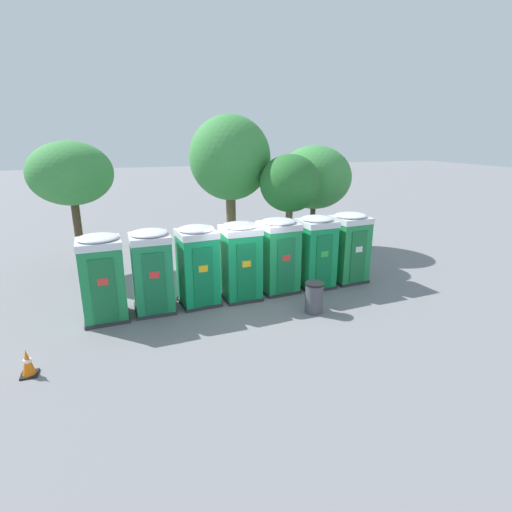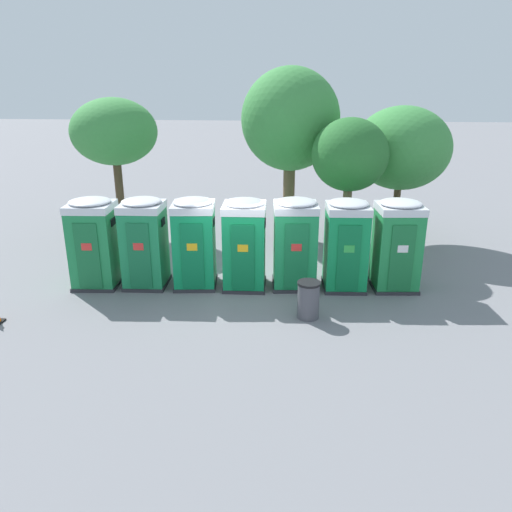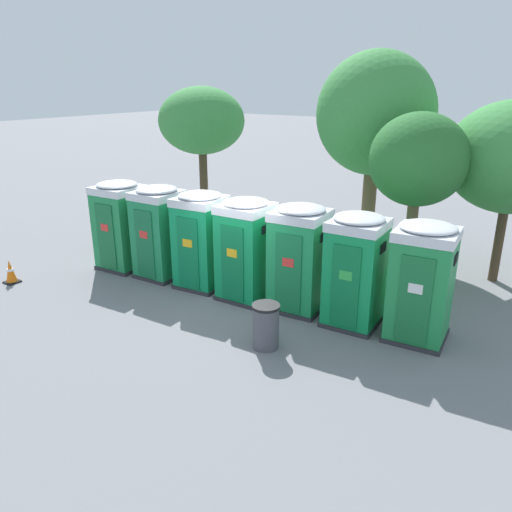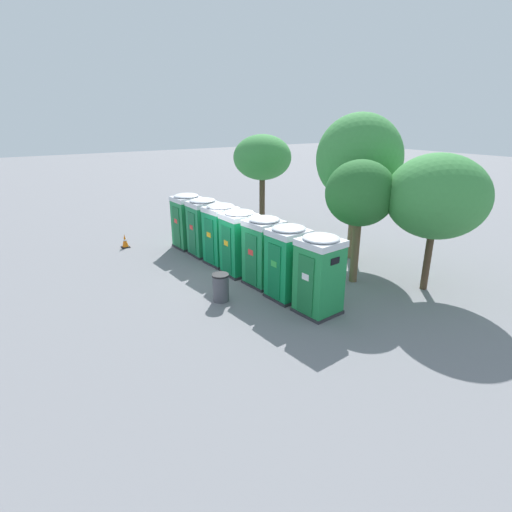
{
  "view_description": "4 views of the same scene",
  "coord_description": "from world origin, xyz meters",
  "px_view_note": "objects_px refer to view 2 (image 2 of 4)",
  "views": [
    {
      "loc": [
        -3.53,
        -11.69,
        5.17
      ],
      "look_at": [
        0.55,
        0.21,
        1.36
      ],
      "focal_mm": 28.0,
      "sensor_mm": 36.0,
      "label": 1
    },
    {
      "loc": [
        1.43,
        -12.93,
        5.59
      ],
      "look_at": [
        0.31,
        0.19,
        0.91
      ],
      "focal_mm": 35.0,
      "sensor_mm": 36.0,
      "label": 2
    },
    {
      "loc": [
        6.67,
        -9.31,
        5.18
      ],
      "look_at": [
        0.25,
        0.19,
        1.13
      ],
      "focal_mm": 35.0,
      "sensor_mm": 36.0,
      "label": 3
    },
    {
      "loc": [
        12.55,
        -7.48,
        5.85
      ],
      "look_at": [
        0.99,
        0.24,
        0.98
      ],
      "focal_mm": 28.0,
      "sensor_mm": 36.0,
      "label": 4
    }
  ],
  "objects_px": {
    "portapotty_1": "(144,242)",
    "trash_can": "(308,300)",
    "portapotty_4": "(295,243)",
    "portapotty_3": "(244,244)",
    "street_tree_0": "(402,148)",
    "street_tree_2": "(114,132)",
    "portapotty_2": "(194,243)",
    "portapotty_6": "(397,244)",
    "street_tree_1": "(290,120)",
    "portapotty_0": "(94,242)",
    "portapotty_5": "(346,244)",
    "street_tree_3": "(350,156)"
  },
  "relations": [
    {
      "from": "portapotty_2",
      "to": "portapotty_6",
      "type": "height_order",
      "value": "same"
    },
    {
      "from": "portapotty_1",
      "to": "trash_can",
      "type": "relative_size",
      "value": 2.69
    },
    {
      "from": "street_tree_1",
      "to": "portapotty_1",
      "type": "bearing_deg",
      "value": -126.96
    },
    {
      "from": "street_tree_0",
      "to": "street_tree_2",
      "type": "bearing_deg",
      "value": -179.49
    },
    {
      "from": "portapotty_2",
      "to": "portapotty_6",
      "type": "xyz_separation_m",
      "value": [
        5.6,
        0.32,
        -0.0
      ]
    },
    {
      "from": "portapotty_1",
      "to": "portapotty_2",
      "type": "height_order",
      "value": "same"
    },
    {
      "from": "portapotty_6",
      "to": "street_tree_0",
      "type": "distance_m",
      "value": 4.93
    },
    {
      "from": "portapotty_4",
      "to": "street_tree_3",
      "type": "height_order",
      "value": "street_tree_3"
    },
    {
      "from": "portapotty_1",
      "to": "portapotty_3",
      "type": "relative_size",
      "value": 1.0
    },
    {
      "from": "trash_can",
      "to": "portapotty_1",
      "type": "bearing_deg",
      "value": 159.6
    },
    {
      "from": "portapotty_3",
      "to": "trash_can",
      "type": "bearing_deg",
      "value": -45.74
    },
    {
      "from": "portapotty_1",
      "to": "street_tree_2",
      "type": "relative_size",
      "value": 0.51
    },
    {
      "from": "portapotty_4",
      "to": "street_tree_1",
      "type": "xyz_separation_m",
      "value": [
        -0.29,
        4.9,
        2.94
      ]
    },
    {
      "from": "portapotty_2",
      "to": "street_tree_0",
      "type": "relative_size",
      "value": 0.53
    },
    {
      "from": "street_tree_0",
      "to": "portapotty_1",
      "type": "bearing_deg",
      "value": -148.12
    },
    {
      "from": "portapotty_1",
      "to": "portapotty_5",
      "type": "distance_m",
      "value": 5.61
    },
    {
      "from": "portapotty_6",
      "to": "street_tree_1",
      "type": "xyz_separation_m",
      "value": [
        -3.1,
        4.78,
        2.94
      ]
    },
    {
      "from": "trash_can",
      "to": "portapotty_0",
      "type": "bearing_deg",
      "value": 165.26
    },
    {
      "from": "portapotty_1",
      "to": "portapotty_4",
      "type": "height_order",
      "value": "same"
    },
    {
      "from": "portapotty_1",
      "to": "portapotty_6",
      "type": "distance_m",
      "value": 7.02
    },
    {
      "from": "portapotty_5",
      "to": "street_tree_3",
      "type": "xyz_separation_m",
      "value": [
        0.25,
        2.95,
        2.01
      ]
    },
    {
      "from": "portapotty_4",
      "to": "street_tree_1",
      "type": "bearing_deg",
      "value": 93.43
    },
    {
      "from": "street_tree_2",
      "to": "portapotty_3",
      "type": "bearing_deg",
      "value": -41.92
    },
    {
      "from": "portapotty_3",
      "to": "portapotty_5",
      "type": "height_order",
      "value": "same"
    },
    {
      "from": "street_tree_0",
      "to": "street_tree_1",
      "type": "distance_m",
      "value": 3.97
    },
    {
      "from": "portapotty_4",
      "to": "portapotty_6",
      "type": "bearing_deg",
      "value": 2.36
    },
    {
      "from": "portapotty_3",
      "to": "portapotty_4",
      "type": "xyz_separation_m",
      "value": [
        1.39,
        0.18,
        -0.0
      ]
    },
    {
      "from": "portapotty_1",
      "to": "street_tree_3",
      "type": "relative_size",
      "value": 0.57
    },
    {
      "from": "portapotty_5",
      "to": "portapotty_6",
      "type": "height_order",
      "value": "same"
    },
    {
      "from": "portapotty_0",
      "to": "portapotty_1",
      "type": "xyz_separation_m",
      "value": [
        1.4,
        0.13,
        0.0
      ]
    },
    {
      "from": "portapotty_0",
      "to": "trash_can",
      "type": "xyz_separation_m",
      "value": [
        5.97,
        -1.57,
        -0.81
      ]
    },
    {
      "from": "portapotty_6",
      "to": "street_tree_2",
      "type": "distance_m",
      "value": 10.6
    },
    {
      "from": "portapotty_1",
      "to": "street_tree_1",
      "type": "height_order",
      "value": "street_tree_1"
    },
    {
      "from": "street_tree_0",
      "to": "street_tree_2",
      "type": "distance_m",
      "value": 10.11
    },
    {
      "from": "street_tree_0",
      "to": "trash_can",
      "type": "height_order",
      "value": "street_tree_0"
    },
    {
      "from": "portapotty_6",
      "to": "portapotty_3",
      "type": "bearing_deg",
      "value": -175.95
    },
    {
      "from": "street_tree_1",
      "to": "street_tree_3",
      "type": "xyz_separation_m",
      "value": [
        1.95,
        -1.96,
        -0.93
      ]
    },
    {
      "from": "portapotty_6",
      "to": "trash_can",
      "type": "height_order",
      "value": "portapotty_6"
    },
    {
      "from": "portapotty_5",
      "to": "street_tree_1",
      "type": "xyz_separation_m",
      "value": [
        -1.7,
        4.9,
        2.94
      ]
    },
    {
      "from": "portapotty_3",
      "to": "portapotty_1",
      "type": "bearing_deg",
      "value": -177.67
    },
    {
      "from": "street_tree_2",
      "to": "street_tree_1",
      "type": "bearing_deg",
      "value": 4.17
    },
    {
      "from": "portapotty_0",
      "to": "street_tree_0",
      "type": "relative_size",
      "value": 0.53
    },
    {
      "from": "street_tree_0",
      "to": "trash_can",
      "type": "xyz_separation_m",
      "value": [
        -3.18,
        -6.53,
        -2.86
      ]
    },
    {
      "from": "portapotty_4",
      "to": "portapotty_6",
      "type": "xyz_separation_m",
      "value": [
        2.8,
        0.12,
        -0.0
      ]
    },
    {
      "from": "portapotty_4",
      "to": "trash_can",
      "type": "height_order",
      "value": "portapotty_4"
    },
    {
      "from": "portapotty_6",
      "to": "street_tree_3",
      "type": "relative_size",
      "value": 0.57
    },
    {
      "from": "portapotty_2",
      "to": "trash_can",
      "type": "bearing_deg",
      "value": -29.45
    },
    {
      "from": "trash_can",
      "to": "street_tree_2",
      "type": "bearing_deg",
      "value": 137.06
    },
    {
      "from": "portapotty_1",
      "to": "portapotty_4",
      "type": "relative_size",
      "value": 1.0
    },
    {
      "from": "street_tree_1",
      "to": "trash_can",
      "type": "relative_size",
      "value": 6.39
    }
  ]
}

